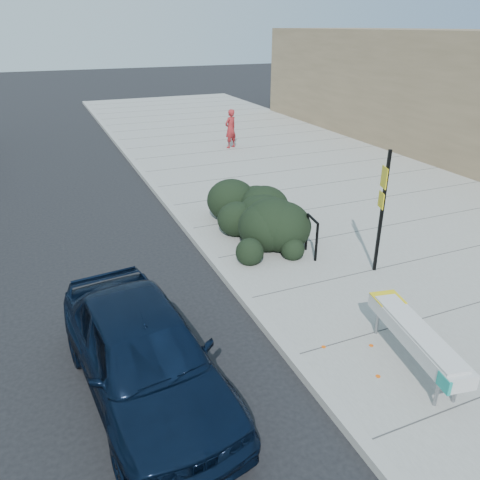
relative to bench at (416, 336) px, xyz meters
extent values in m
plane|color=black|center=(-1.70, 2.96, -0.73)|extent=(120.00, 120.00, 0.00)
cube|color=gray|center=(3.90, 7.96, -0.65)|extent=(11.20, 50.00, 0.15)
cube|color=#9E9E99|center=(-1.70, 7.96, -0.64)|extent=(0.22, 50.00, 0.17)
cylinder|color=gray|center=(-0.32, -0.88, -0.35)|extent=(0.06, 0.06, 0.46)
cylinder|color=gray|center=(-0.01, -0.93, -0.35)|extent=(0.06, 0.06, 0.46)
cylinder|color=gray|center=(0.01, 0.93, -0.35)|extent=(0.06, 0.06, 0.46)
cylinder|color=gray|center=(0.33, 0.87, -0.35)|extent=(0.06, 0.06, 0.46)
cylinder|color=gray|center=(-0.16, 0.03, -0.15)|extent=(0.38, 1.82, 0.04)
cylinder|color=gray|center=(0.16, -0.03, -0.15)|extent=(0.38, 1.82, 0.04)
cube|color=#B2B2B2|center=(0.00, 0.00, 0.01)|extent=(0.91, 2.46, 0.25)
cube|color=yellow|center=(0.18, 0.94, 0.14)|extent=(0.57, 0.56, 0.02)
cube|color=teal|center=(-0.42, -1.03, 0.01)|extent=(0.10, 0.28, 0.23)
cylinder|color=black|center=(0.53, 3.91, -0.10)|extent=(0.06, 0.06, 0.96)
cylinder|color=black|center=(0.62, 4.53, -0.10)|extent=(0.06, 0.06, 0.96)
cylinder|color=black|center=(0.58, 4.22, 0.39)|extent=(0.16, 0.62, 0.06)
cube|color=black|center=(1.54, 2.96, 0.84)|extent=(0.08, 0.08, 2.84)
cube|color=yellow|center=(1.49, 2.98, 1.66)|extent=(0.13, 0.31, 0.46)
cube|color=yellow|center=(1.49, 2.98, 1.15)|extent=(0.12, 0.29, 0.35)
ellipsoid|color=black|center=(-0.10, 6.10, 0.15)|extent=(2.63, 4.16, 1.45)
imported|color=black|center=(-4.20, 1.24, 0.05)|extent=(2.32, 4.75, 1.56)
imported|color=maroon|center=(2.95, 15.32, 0.29)|extent=(0.75, 0.64, 1.74)
camera|label=1|loc=(-5.11, -4.64, 4.62)|focal=35.00mm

